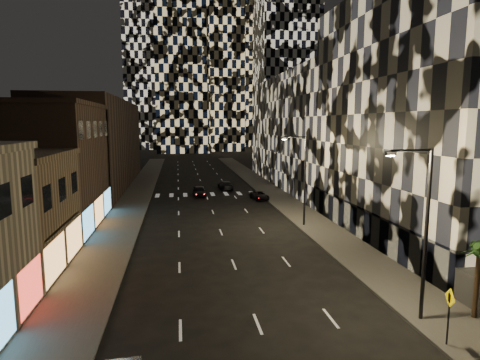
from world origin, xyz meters
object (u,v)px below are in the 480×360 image
object	(u,v)px
streetlight_near	(423,223)
streetlight_far	(303,174)
car_dark_midlane	(199,191)
ped_sign	(449,306)
car_dark_rightlane	(259,195)
palm_tree	(479,256)
car_dark_oncoming	(225,185)

from	to	relation	value
streetlight_near	streetlight_far	size ratio (longest dim) A/B	1.00
car_dark_midlane	ped_sign	world-z (taller)	ped_sign
car_dark_rightlane	palm_tree	bearing A→B (deg)	-88.11
car_dark_oncoming	car_dark_rightlane	distance (m)	9.92
car_dark_midlane	car_dark_rightlane	distance (m)	8.85
streetlight_near	streetlight_far	bearing A→B (deg)	90.00
car_dark_midlane	palm_tree	distance (m)	40.89
car_dark_oncoming	car_dark_rightlane	xyz separation A→B (m)	(3.60, -9.24, -0.10)
streetlight_far	car_dark_midlane	distance (m)	21.26
car_dark_midlane	palm_tree	size ratio (longest dim) A/B	1.05
car_dark_rightlane	car_dark_midlane	bearing A→B (deg)	149.16
car_dark_midlane	ped_sign	size ratio (longest dim) A/B	1.58
streetlight_far	car_dark_oncoming	xyz separation A→B (m)	(-4.95, 23.98, -4.68)
streetlight_far	ped_sign	distance (m)	22.75
streetlight_near	ped_sign	world-z (taller)	streetlight_near
streetlight_near	car_dark_rightlane	bearing A→B (deg)	92.23
streetlight_near	car_dark_oncoming	world-z (taller)	streetlight_near
car_dark_rightlane	streetlight_far	bearing A→B (deg)	-90.18
streetlight_near	car_dark_midlane	bearing A→B (deg)	103.64
car_dark_rightlane	ped_sign	xyz separation A→B (m)	(1.30, -37.24, 1.44)
car_dark_rightlane	palm_tree	size ratio (longest dim) A/B	1.00
streetlight_near	car_dark_rightlane	world-z (taller)	streetlight_near
car_dark_midlane	car_dark_oncoming	distance (m)	7.00
streetlight_near	streetlight_far	distance (m)	20.00
car_dark_oncoming	streetlight_near	bearing A→B (deg)	92.02
streetlight_far	palm_tree	bearing A→B (deg)	-81.20
car_dark_midlane	car_dark_oncoming	xyz separation A→B (m)	(4.40, 5.45, -0.07)
streetlight_far	car_dark_rightlane	distance (m)	15.55
car_dark_rightlane	ped_sign	world-z (taller)	ped_sign
car_dark_midlane	ped_sign	bearing A→B (deg)	-79.55
car_dark_rightlane	palm_tree	distance (m)	35.45
car_dark_midlane	car_dark_rightlane	size ratio (longest dim) A/B	1.05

